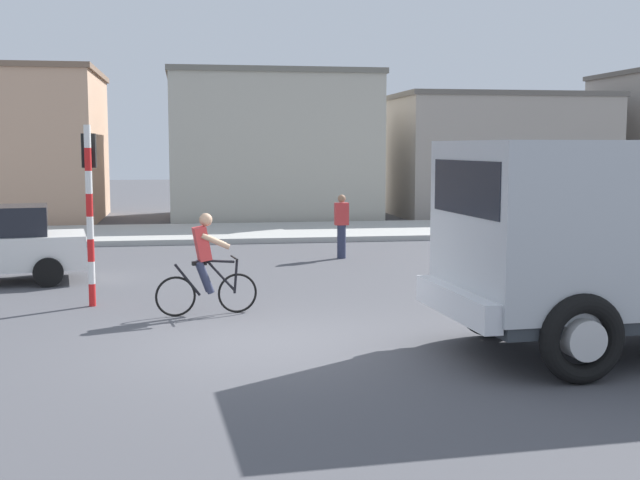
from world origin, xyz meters
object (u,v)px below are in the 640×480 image
(cyclist, at_px, (206,264))
(traffic_light_pole, at_px, (89,190))
(truck_foreground, at_px, (640,232))
(pedestrian_near_kerb, at_px, (342,225))

(cyclist, height_order, traffic_light_pole, traffic_light_pole)
(truck_foreground, xyz_separation_m, pedestrian_near_kerb, (-2.24, 10.01, -0.82))
(cyclist, height_order, pedestrian_near_kerb, cyclist)
(truck_foreground, bearing_deg, traffic_light_pole, 149.26)
(pedestrian_near_kerb, bearing_deg, traffic_light_pole, -135.93)
(truck_foreground, height_order, cyclist, truck_foreground)
(traffic_light_pole, height_order, pedestrian_near_kerb, traffic_light_pole)
(truck_foreground, relative_size, pedestrian_near_kerb, 3.43)
(truck_foreground, height_order, traffic_light_pole, traffic_light_pole)
(truck_foreground, bearing_deg, pedestrian_near_kerb, 102.62)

